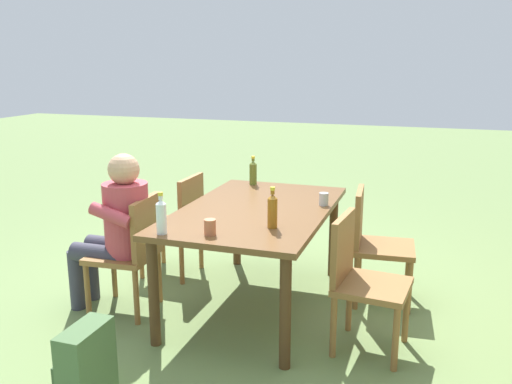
# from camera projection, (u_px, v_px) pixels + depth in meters

# --- Properties ---
(ground_plane) EXTENTS (24.00, 24.00, 0.00)m
(ground_plane) POSITION_uv_depth(u_px,v_px,m) (256.00, 305.00, 4.12)
(ground_plane) COLOR #6B844C
(dining_table) EXTENTS (1.69, 1.03, 0.76)m
(dining_table) POSITION_uv_depth(u_px,v_px,m) (256.00, 219.00, 3.96)
(dining_table) COLOR brown
(dining_table) RESTS_ON ground_plane
(chair_near_right) EXTENTS (0.47, 0.47, 0.87)m
(chair_near_right) POSITION_uv_depth(u_px,v_px,m) (132.00, 248.00, 3.91)
(chair_near_right) COLOR olive
(chair_near_right) RESTS_ON ground_plane
(chair_near_left) EXTENTS (0.44, 0.44, 0.87)m
(chair_near_left) POSITION_uv_depth(u_px,v_px,m) (179.00, 220.00, 4.61)
(chair_near_left) COLOR olive
(chair_near_left) RESTS_ON ground_plane
(chair_far_left) EXTENTS (0.47, 0.47, 0.87)m
(chair_far_left) POSITION_uv_depth(u_px,v_px,m) (374.00, 240.00, 4.10)
(chair_far_left) COLOR olive
(chair_far_left) RESTS_ON ground_plane
(chair_far_right) EXTENTS (0.48, 0.48, 0.87)m
(chair_far_right) POSITION_uv_depth(u_px,v_px,m) (360.00, 276.00, 3.41)
(chair_far_right) COLOR olive
(chair_far_right) RESTS_ON ground_plane
(person_in_white_shirt) EXTENTS (0.47, 0.62, 1.18)m
(person_in_white_shirt) POSITION_uv_depth(u_px,v_px,m) (117.00, 225.00, 3.90)
(person_in_white_shirt) COLOR #B7424C
(person_in_white_shirt) RESTS_ON ground_plane
(bottle_olive) EXTENTS (0.06, 0.06, 0.25)m
(bottle_olive) POSITION_uv_depth(u_px,v_px,m) (253.00, 172.00, 4.66)
(bottle_olive) COLOR #566623
(bottle_olive) RESTS_ON dining_table
(bottle_clear) EXTENTS (0.06, 0.06, 0.26)m
(bottle_clear) POSITION_uv_depth(u_px,v_px,m) (161.00, 216.00, 3.33)
(bottle_clear) COLOR white
(bottle_clear) RESTS_ON dining_table
(bottle_amber) EXTENTS (0.06, 0.06, 0.27)m
(bottle_amber) POSITION_uv_depth(u_px,v_px,m) (272.00, 210.00, 3.45)
(bottle_amber) COLOR #996019
(bottle_amber) RESTS_ON dining_table
(cup_terracotta) EXTENTS (0.07, 0.07, 0.10)m
(cup_terracotta) POSITION_uv_depth(u_px,v_px,m) (210.00, 227.00, 3.33)
(cup_terracotta) COLOR #BC6B47
(cup_terracotta) RESTS_ON dining_table
(cup_steel) EXTENTS (0.07, 0.07, 0.09)m
(cup_steel) POSITION_uv_depth(u_px,v_px,m) (324.00, 199.00, 4.01)
(cup_steel) COLOR #B2B7BC
(cup_steel) RESTS_ON dining_table
(backpack_by_near_side) EXTENTS (0.34, 0.22, 0.44)m
(backpack_by_near_side) POSITION_uv_depth(u_px,v_px,m) (85.00, 366.00, 2.92)
(backpack_by_near_side) COLOR #47663D
(backpack_by_near_side) RESTS_ON ground_plane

